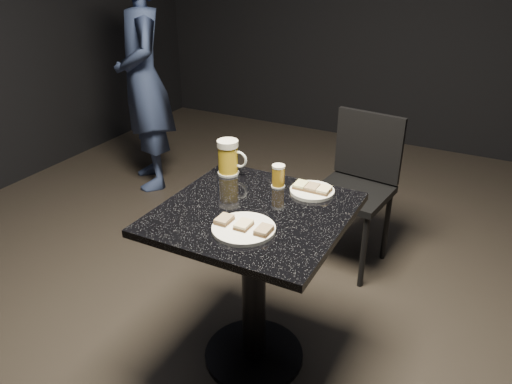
% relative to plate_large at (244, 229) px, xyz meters
% --- Properties ---
extents(floor, '(6.00, 6.00, 0.00)m').
position_rel_plate_large_xyz_m(floor, '(-0.04, 0.15, -0.76)').
color(floor, black).
rests_on(floor, ground).
extents(plate_large, '(0.23, 0.23, 0.01)m').
position_rel_plate_large_xyz_m(plate_large, '(0.00, 0.00, 0.00)').
color(plate_large, white).
rests_on(plate_large, table).
extents(plate_small, '(0.18, 0.18, 0.01)m').
position_rel_plate_large_xyz_m(plate_small, '(0.10, 0.40, 0.00)').
color(plate_small, white).
rests_on(plate_small, table).
extents(patron, '(0.69, 0.68, 1.61)m').
position_rel_plate_large_xyz_m(patron, '(-1.60, 1.42, 0.05)').
color(patron, navy).
rests_on(patron, floor).
extents(table, '(0.70, 0.70, 0.75)m').
position_rel_plate_large_xyz_m(table, '(-0.04, 0.15, -0.25)').
color(table, black).
rests_on(table, floor).
extents(beer_mug, '(0.14, 0.09, 0.16)m').
position_rel_plate_large_xyz_m(beer_mug, '(-0.29, 0.40, 0.07)').
color(beer_mug, silver).
rests_on(beer_mug, table).
extents(beer_tumbler, '(0.06, 0.06, 0.10)m').
position_rel_plate_large_xyz_m(beer_tumbler, '(-0.04, 0.38, 0.04)').
color(beer_tumbler, silver).
rests_on(beer_tumbler, table).
extents(chair, '(0.42, 0.42, 0.86)m').
position_rel_plate_large_xyz_m(chair, '(0.10, 1.12, -0.26)').
color(chair, black).
rests_on(chair, floor).
extents(canapes_on_plate_large, '(0.21, 0.07, 0.02)m').
position_rel_plate_large_xyz_m(canapes_on_plate_large, '(0.00, 0.00, 0.02)').
color(canapes_on_plate_large, '#4C3521').
rests_on(canapes_on_plate_large, plate_large).
extents(canapes_on_plate_small, '(0.15, 0.07, 0.02)m').
position_rel_plate_large_xyz_m(canapes_on_plate_small, '(0.10, 0.40, 0.02)').
color(canapes_on_plate_small, '#4C3521').
rests_on(canapes_on_plate_small, plate_small).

